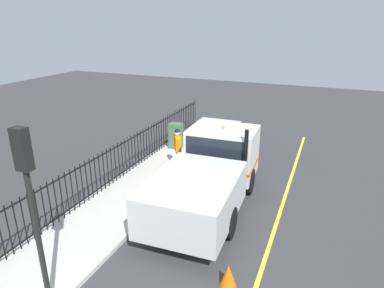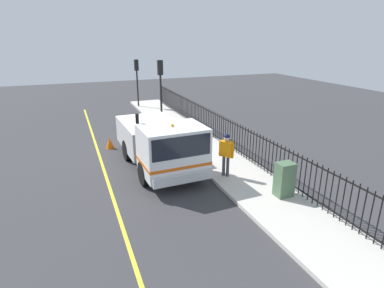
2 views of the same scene
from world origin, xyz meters
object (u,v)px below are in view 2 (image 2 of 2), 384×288
traffic_light_near (161,81)px  traffic_cone (110,143)px  traffic_light_mid (137,73)px  utility_cabinet (284,179)px  worker_standing (226,151)px  work_truck (161,142)px

traffic_light_near → traffic_cone: traffic_light_near is taller
traffic_light_near → traffic_light_mid: 7.03m
traffic_light_near → utility_cabinet: bearing=97.3°
worker_standing → traffic_cone: 6.86m
work_truck → worker_standing: work_truck is taller
work_truck → traffic_cone: bearing=-66.6°
worker_standing → traffic_light_near: bearing=-32.7°
traffic_light_mid → traffic_light_near: bearing=81.3°
worker_standing → traffic_light_mid: traffic_light_mid is taller
traffic_light_mid → utility_cabinet: (1.51, -17.06, -2.01)m
worker_standing → traffic_light_mid: bearing=-34.5°
worker_standing → traffic_light_mid: (-0.36, 14.78, 1.54)m
traffic_light_mid → traffic_cone: traffic_light_mid is taller
traffic_light_mid → utility_cabinet: traffic_light_mid is taller
work_truck → worker_standing: bearing=136.0°
worker_standing → traffic_cone: worker_standing is taller
worker_standing → traffic_light_mid: 14.86m
worker_standing → traffic_cone: bearing=-0.7°
worker_standing → utility_cabinet: 2.60m
work_truck → traffic_light_near: 6.33m
traffic_light_mid → work_truck: bearing=73.9°
work_truck → utility_cabinet: size_ratio=4.95×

